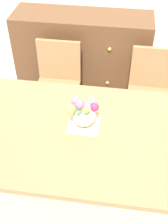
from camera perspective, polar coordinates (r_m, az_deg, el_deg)
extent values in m
plane|color=#B7AD99|center=(2.63, 1.41, -15.42)|extent=(12.00, 12.00, 0.00)
cube|color=#9E7047|center=(2.05, 1.75, -4.39)|extent=(1.87, 1.05, 0.04)
cylinder|color=#9E7047|center=(2.81, -14.89, -1.16)|extent=(0.07, 0.07, 0.71)
cube|color=#9E7047|center=(2.87, -5.39, 4.10)|extent=(0.42, 0.42, 0.04)
cylinder|color=#9E7047|center=(2.86, -2.35, -2.17)|extent=(0.04, 0.04, 0.44)
cylinder|color=#9E7047|center=(2.94, -9.28, -1.43)|extent=(0.04, 0.04, 0.44)
cylinder|color=#9E7047|center=(3.13, -1.19, 2.40)|extent=(0.04, 0.04, 0.44)
cylinder|color=#9E7047|center=(3.19, -7.59, 2.98)|extent=(0.04, 0.04, 0.44)
cube|color=#9E7047|center=(2.89, -4.86, 9.99)|extent=(0.42, 0.04, 0.42)
cube|color=#9E7047|center=(2.83, 12.72, 2.39)|extent=(0.42, 0.42, 0.04)
cylinder|color=#9E7047|center=(2.88, 15.64, -3.90)|extent=(0.04, 0.04, 0.44)
cylinder|color=#9E7047|center=(2.84, 8.47, -3.25)|extent=(0.04, 0.04, 0.44)
cylinder|color=#9E7047|center=(3.14, 15.26, 0.80)|extent=(0.04, 0.04, 0.44)
cylinder|color=#9E7047|center=(3.10, 8.71, 1.45)|extent=(0.04, 0.04, 0.44)
cube|color=#9E7047|center=(2.85, 13.32, 8.36)|extent=(0.42, 0.04, 0.42)
cube|color=brown|center=(3.26, -0.30, 10.30)|extent=(1.40, 0.44, 1.00)
sphere|color=#B7933D|center=(2.97, -6.90, 12.88)|extent=(0.04, 0.04, 0.04)
sphere|color=#B7933D|center=(2.88, 5.00, 12.08)|extent=(0.04, 0.04, 0.04)
sphere|color=#B7933D|center=(3.18, -6.31, 6.60)|extent=(0.04, 0.04, 0.04)
sphere|color=#B7933D|center=(3.10, 4.57, 5.69)|extent=(0.04, 0.04, 0.04)
cube|color=#CCB789|center=(2.09, 0.00, -2.36)|extent=(0.23, 0.23, 0.01)
sphere|color=silver|center=(2.03, 0.00, -0.60)|extent=(0.17, 0.17, 0.17)
sphere|color=#B266C6|center=(1.95, -0.85, 1.55)|extent=(0.07, 0.07, 0.07)
cylinder|color=#478438|center=(1.97, -0.85, 1.06)|extent=(0.01, 0.01, 0.04)
sphere|color=white|center=(1.94, 1.43, 2.30)|extent=(0.05, 0.05, 0.05)
cylinder|color=#478438|center=(1.96, 1.42, 1.48)|extent=(0.01, 0.01, 0.07)
sphere|color=#EFD14C|center=(1.91, -2.68, 0.48)|extent=(0.06, 0.06, 0.06)
cylinder|color=#478438|center=(1.92, -2.66, -0.06)|extent=(0.01, 0.01, 0.05)
sphere|color=#B266C6|center=(1.96, -1.70, 2.18)|extent=(0.06, 0.06, 0.06)
cylinder|color=#478438|center=(1.98, -1.68, 1.53)|extent=(0.01, 0.01, 0.06)
sphere|color=#EFD14C|center=(1.91, 0.41, 0.41)|extent=(0.05, 0.05, 0.05)
cylinder|color=#478438|center=(1.92, 0.41, -0.10)|extent=(0.01, 0.01, 0.05)
sphere|color=#D12D66|center=(1.94, 2.09, 0.99)|extent=(0.06, 0.06, 0.06)
cylinder|color=#478438|center=(1.95, 2.08, 0.55)|extent=(0.01, 0.01, 0.04)
ellipsoid|color=#478438|center=(1.91, 0.36, 0.58)|extent=(0.05, 0.07, 0.02)
ellipsoid|color=#478438|center=(1.93, -0.85, 0.06)|extent=(0.05, 0.07, 0.01)
ellipsoid|color=#478438|center=(1.94, -1.74, 0.43)|extent=(0.07, 0.07, 0.02)
ellipsoid|color=#478438|center=(2.01, -1.93, 2.28)|extent=(0.07, 0.06, 0.02)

